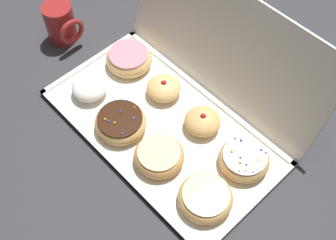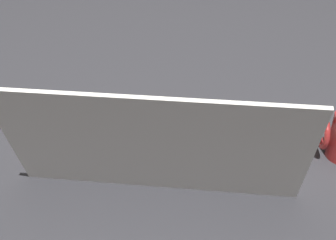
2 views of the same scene
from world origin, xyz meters
name	(u,v)px [view 2 (image 2 of 2)]	position (x,y,z in m)	size (l,w,h in m)	color
ground_plane	(167,142)	(0.00, 0.00, 0.00)	(3.00, 3.00, 0.00)	#333338
donut_box	(167,140)	(0.00, 0.00, 0.01)	(0.54, 0.29, 0.01)	white
box_lid_open	(155,148)	(0.00, 0.19, 0.13)	(0.54, 0.27, 0.01)	white
powdered_filled_donut_0	(249,122)	(-0.19, -0.06, 0.03)	(0.08, 0.08, 0.04)	white
sprinkle_donut_1	(196,117)	(-0.06, -0.07, 0.03)	(0.12, 0.12, 0.04)	tan
glazed_ring_donut_2	(145,115)	(0.06, -0.06, 0.03)	(0.11, 0.11, 0.04)	tan
glazed_ring_donut_3	(91,113)	(0.19, -0.06, 0.03)	(0.11, 0.11, 0.04)	tan
pink_frosted_donut_4	(255,155)	(-0.19, 0.07, 0.03)	(0.11, 0.11, 0.04)	#E5B770
jelly_filled_donut_5	(194,151)	(-0.07, 0.07, 0.03)	(0.08, 0.08, 0.05)	#E5B770
jelly_filled_donut_6	(135,147)	(0.06, 0.07, 0.03)	(0.08, 0.08, 0.05)	tan
sprinkle_donut_7	(78,142)	(0.19, 0.06, 0.03)	(0.11, 0.11, 0.04)	tan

